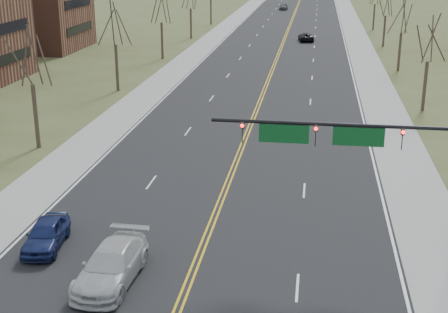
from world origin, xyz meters
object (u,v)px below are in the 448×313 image
(signal_mast, at_px, (357,147))
(car_far_sb, at_px, (284,6))
(car_sb_inner_second, at_px, (111,265))
(car_sb_outer_second, at_px, (46,234))
(car_far_nb, at_px, (306,37))

(signal_mast, height_order, car_far_sb, signal_mast)
(signal_mast, bearing_deg, car_far_sb, 94.73)
(car_sb_inner_second, height_order, car_far_sb, car_sb_inner_second)
(car_sb_outer_second, bearing_deg, car_sb_inner_second, -39.95)
(car_sb_inner_second, relative_size, car_far_sb, 1.26)
(signal_mast, relative_size, car_sb_outer_second, 2.83)
(car_sb_inner_second, bearing_deg, car_far_nb, 87.26)
(car_sb_inner_second, xyz_separation_m, car_far_sb, (0.50, 130.62, -0.06))
(car_far_sb, bearing_deg, car_far_nb, -80.61)
(car_sb_outer_second, xyz_separation_m, car_far_nb, (11.50, 75.75, -0.07))
(car_sb_inner_second, distance_m, car_sb_outer_second, 5.25)
(car_sb_outer_second, distance_m, car_far_nb, 76.62)
(car_far_sb, bearing_deg, signal_mast, -83.09)
(car_sb_outer_second, relative_size, car_far_sb, 0.95)
(car_far_nb, height_order, car_far_sb, car_far_sb)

